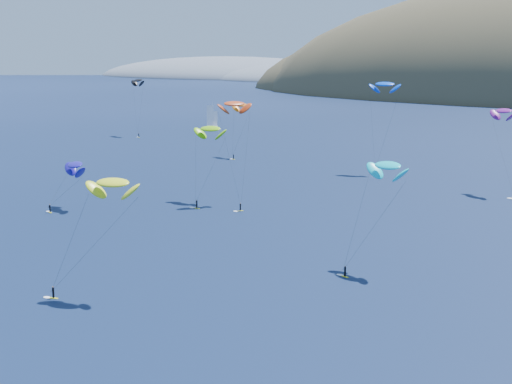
% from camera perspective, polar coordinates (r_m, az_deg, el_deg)
% --- Properties ---
extents(headland, '(460.00, 250.00, 60.00)m').
position_cam_1_polar(headland, '(935.43, -0.94, 8.97)').
color(headland, slate).
rests_on(headland, ground).
extents(sailboat, '(10.42, 9.09, 12.50)m').
position_cam_1_polar(sailboat, '(307.80, -3.55, 5.07)').
color(sailboat, white).
rests_on(sailboat, ground).
extents(kitesurfer_1, '(8.17, 10.15, 18.85)m').
position_cam_1_polar(kitesurfer_1, '(232.12, -1.17, 6.96)').
color(kitesurfer_1, yellow).
rests_on(kitesurfer_1, ground).
extents(kitesurfer_2, '(10.95, 9.40, 18.29)m').
position_cam_1_polar(kitesurfer_2, '(100.44, -11.40, 0.72)').
color(kitesurfer_2, yellow).
rests_on(kitesurfer_2, ground).
extents(kitesurfer_3, '(8.30, 11.76, 18.83)m').
position_cam_1_polar(kitesurfer_3, '(163.44, -3.68, 5.06)').
color(kitesurfer_3, yellow).
rests_on(kitesurfer_3, ground).
extents(kitesurfer_4, '(9.03, 7.67, 27.17)m').
position_cam_1_polar(kitesurfer_4, '(204.34, 10.28, 8.49)').
color(kitesurfer_4, yellow).
rests_on(kitesurfer_4, ground).
extents(kitesurfer_5, '(8.51, 11.12, 18.73)m').
position_cam_1_polar(kitesurfer_5, '(112.52, 10.49, 2.09)').
color(kitesurfer_5, yellow).
rests_on(kitesurfer_5, ground).
extents(kitesurfer_6, '(10.46, 11.18, 22.05)m').
position_cam_1_polar(kitesurfer_6, '(181.67, 19.19, 6.13)').
color(kitesurfer_6, yellow).
rests_on(kitesurfer_6, ground).
extents(kitesurfer_9, '(10.54, 11.92, 24.54)m').
position_cam_1_polar(kitesurfer_9, '(160.13, -1.74, 7.06)').
color(kitesurfer_9, yellow).
rests_on(kitesurfer_9, ground).
extents(kitesurfer_10, '(9.57, 10.82, 12.00)m').
position_cam_1_polar(kitesurfer_10, '(160.58, -14.28, 2.12)').
color(kitesurfer_10, yellow).
rests_on(kitesurfer_10, ground).
extents(kitesurfer_12, '(10.06, 9.27, 24.46)m').
position_cam_1_polar(kitesurfer_12, '(294.70, -9.44, 8.80)').
color(kitesurfer_12, yellow).
rests_on(kitesurfer_12, ground).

